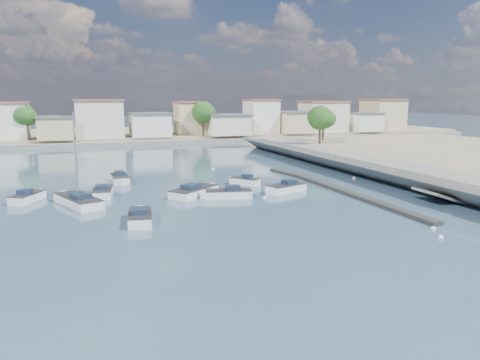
# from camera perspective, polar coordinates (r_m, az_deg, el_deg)

# --- Properties ---
(ground) EXTENTS (400.00, 400.00, 0.00)m
(ground) POSITION_cam_1_polar(r_m,az_deg,el_deg) (74.98, -3.79, 2.27)
(ground) COLOR #304D61
(ground) RESTS_ON ground
(seawall_walkway) EXTENTS (5.00, 90.00, 1.80)m
(seawall_walkway) POSITION_cam_1_polar(r_m,az_deg,el_deg) (59.42, 21.07, 0.47)
(seawall_walkway) COLOR slate
(seawall_walkway) RESTS_ON ground
(breakwater) EXTENTS (2.00, 31.02, 0.35)m
(breakwater) POSITION_cam_1_polar(r_m,az_deg,el_deg) (52.61, 11.53, -1.03)
(breakwater) COLOR black
(breakwater) RESTS_ON ground
(far_shore_land) EXTENTS (160.00, 40.00, 1.40)m
(far_shore_land) POSITION_cam_1_polar(r_m,az_deg,el_deg) (125.57, -10.14, 5.56)
(far_shore_land) COLOR gray
(far_shore_land) RESTS_ON ground
(far_shore_quay) EXTENTS (160.00, 2.50, 0.80)m
(far_shore_quay) POSITION_cam_1_polar(r_m,az_deg,el_deg) (104.97, -8.30, 4.61)
(far_shore_quay) COLOR slate
(far_shore_quay) RESTS_ON ground
(far_town) EXTENTS (113.01, 12.80, 8.35)m
(far_town) POSITION_cam_1_polar(r_m,az_deg,el_deg) (112.86, -3.55, 7.37)
(far_town) COLOR beige
(far_town) RESTS_ON far_shore_land
(shore_trees) EXTENTS (74.56, 38.32, 7.92)m
(shore_trees) POSITION_cam_1_polar(r_m,az_deg,el_deg) (103.70, -3.51, 7.86)
(shore_trees) COLOR #38281E
(shore_trees) RESTS_ON ground
(motorboat_a) EXTENTS (2.46, 5.30, 1.48)m
(motorboat_a) POSITION_cam_1_polar(r_m,az_deg,el_deg) (39.42, -12.09, -4.43)
(motorboat_a) COLOR white
(motorboat_a) RESTS_ON ground
(motorboat_b) EXTENTS (2.39, 5.11, 1.48)m
(motorboat_b) POSITION_cam_1_polar(r_m,az_deg,el_deg) (50.67, -16.36, -1.42)
(motorboat_b) COLOR white
(motorboat_b) RESTS_ON ground
(motorboat_c) EXTENTS (5.27, 2.66, 1.48)m
(motorboat_c) POSITION_cam_1_polar(r_m,az_deg,el_deg) (47.55, -1.72, -1.74)
(motorboat_c) COLOR white
(motorboat_c) RESTS_ON ground
(motorboat_d) EXTENTS (5.15, 3.43, 1.48)m
(motorboat_d) POSITION_cam_1_polar(r_m,az_deg,el_deg) (50.61, 5.43, -1.06)
(motorboat_d) COLOR white
(motorboat_d) RESTS_ON ground
(motorboat_e) EXTENTS (3.31, 4.55, 1.48)m
(motorboat_e) POSITION_cam_1_polar(r_m,az_deg,el_deg) (50.55, -24.36, -1.93)
(motorboat_e) COLOR white
(motorboat_e) RESTS_ON ground
(motorboat_f) EXTENTS (3.23, 3.66, 1.48)m
(motorboat_f) POSITION_cam_1_polar(r_m,az_deg,el_deg) (54.74, 0.42, -0.18)
(motorboat_f) COLOR white
(motorboat_f) RESTS_ON ground
(motorboat_g) EXTENTS (1.94, 5.29, 1.48)m
(motorboat_g) POSITION_cam_1_polar(r_m,az_deg,el_deg) (58.06, -14.40, 0.09)
(motorboat_g) COLOR white
(motorboat_g) RESTS_ON ground
(motorboat_h) EXTENTS (5.94, 5.57, 1.48)m
(motorboat_h) POSITION_cam_1_polar(r_m,az_deg,el_deg) (49.17, -5.40, -1.39)
(motorboat_h) COLOR white
(motorboat_h) RESTS_ON ground
(sailboat) EXTENTS (4.65, 7.37, 9.00)m
(sailboat) POSITION_cam_1_polar(r_m,az_deg,el_deg) (47.20, -19.27, -2.36)
(sailboat) COLOR white
(sailboat) RESTS_ON ground
(mooring_buoys) EXTENTS (19.39, 37.72, 0.39)m
(mooring_buoys) POSITION_cam_1_polar(r_m,az_deg,el_deg) (50.02, 7.32, -1.62)
(mooring_buoys) COLOR white
(mooring_buoys) RESTS_ON ground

